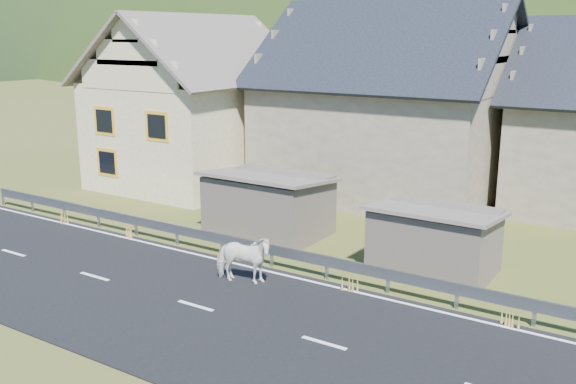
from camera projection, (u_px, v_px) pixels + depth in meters
The scene contains 10 objects.
ground at pixel (196, 307), 17.40m from camera, with size 160.00×160.00×0.00m, color #414F18.
road at pixel (196, 306), 17.39m from camera, with size 60.00×7.00×0.04m, color black.
lane_markings at pixel (196, 306), 17.39m from camera, with size 60.00×6.60×0.01m, color silver.
guardrail at pixel (271, 250), 20.27m from camera, with size 28.10×0.09×0.75m.
shed_left at pixel (269, 205), 23.49m from camera, with size 4.30×3.30×2.40m, color #6B5E52.
shed_right at pixel (435, 242), 19.71m from camera, with size 3.80×2.90×2.20m, color #6B5E52.
house_cream at pixel (197, 94), 31.39m from camera, with size 7.80×9.80×8.30m.
house_stone_a at pixel (392, 92), 29.07m from camera, with size 10.80×9.80×8.90m.
conifer_patch at pixel (337, 39), 134.66m from camera, with size 76.00×50.00×28.00m, color black.
horse at pixel (243, 259), 18.81m from camera, with size 1.79×0.82×1.52m, color white.
Camera 1 is at (10.80, -12.24, 7.23)m, focal length 40.00 mm.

